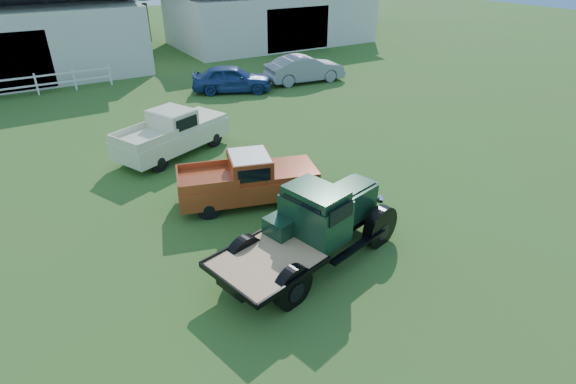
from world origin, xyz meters
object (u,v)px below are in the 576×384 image
vintage_flatbed (312,226)px  red_pickup (248,179)px  misc_car_grey (305,69)px  white_pickup (172,133)px  misc_car_blue (232,78)px

vintage_flatbed → red_pickup: bearing=76.3°
vintage_flatbed → misc_car_grey: bearing=43.5°
vintage_flatbed → white_pickup: bearing=81.4°
vintage_flatbed → red_pickup: vintage_flatbed is taller
misc_car_grey → white_pickup: bearing=128.3°
misc_car_blue → misc_car_grey: misc_car_grey is taller
red_pickup → white_pickup: size_ratio=0.95×
white_pickup → misc_car_grey: white_pickup is taller
red_pickup → white_pickup: 5.12m
vintage_flatbed → white_pickup: size_ratio=1.10×
misc_car_blue → misc_car_grey: size_ratio=0.92×
red_pickup → misc_car_blue: size_ratio=1.03×
misc_car_grey → vintage_flatbed: bearing=154.1°
white_pickup → misc_car_blue: white_pickup is taller
white_pickup → misc_car_blue: size_ratio=1.08×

